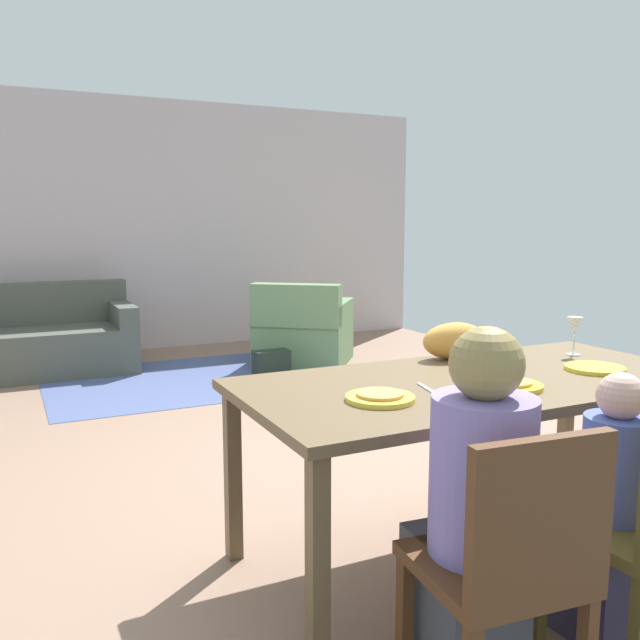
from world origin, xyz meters
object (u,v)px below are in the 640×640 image
person_child (605,518)px  wine_glass (575,328)px  plate_near_woman (595,368)px  person_man (473,526)px  armchair (303,332)px  plate_near_man (380,398)px  couch (20,342)px  dining_table (479,394)px  dining_chair_man (511,561)px  cat (455,341)px  plate_near_child (510,386)px  handbag (271,365)px

person_child → wine_glass: bearing=49.6°
plate_near_woman → person_child: person_child is taller
wine_glass → person_child: (-0.71, -0.84, -0.46)m
wine_glass → person_man: bearing=-146.4°
person_child → armchair: person_child is taller
plate_near_man → couch: size_ratio=0.13×
dining_table → armchair: armchair is taller
person_man → couch: (-1.08, 5.13, -0.21)m
dining_chair_man → cat: bearing=59.5°
cat → person_child: bearing=-91.6°
dining_table → wine_glass: size_ratio=10.60×
dining_chair_man → couch: bearing=101.4°
plate_near_woman → cat: bearing=130.1°
person_child → person_man: bearing=179.5°
dining_table → plate_near_child: size_ratio=7.89×
plate_near_woman → handbag: size_ratio=0.78×
plate_near_child → dining_chair_man: (-0.55, -0.65, -0.28)m
person_child → handbag: person_child is taller
plate_near_man → person_child: (0.54, -0.54, -0.34)m
dining_table → plate_near_woman: (0.54, -0.10, 0.08)m
dining_chair_man → handbag: 4.26m
plate_near_man → person_child: bearing=-44.7°
dining_chair_man → person_man: person_man is taller
dining_chair_man → handbag: dining_chair_man is taller
couch → plate_near_man: bearing=-76.9°
plate_near_child → armchair: armchair is taller
plate_near_child → armchair: 4.08m
wine_glass → person_man: 1.55m
dining_chair_man → person_man: (0.01, 0.17, 0.02)m
wine_glass → couch: 4.92m
armchair → handbag: (-0.52, -0.46, -0.19)m
cat → handbag: bearing=92.1°
person_child → couch: size_ratio=0.46×
plate_near_child → person_child: person_child is taller
plate_near_man → armchair: bearing=69.5°
couch → armchair: same height
wine_glass → cat: wine_glass is taller
armchair → couch: bearing=164.5°
handbag → dining_chair_man: bearing=-102.9°
plate_near_man → dining_chair_man: dining_chair_man is taller
plate_near_man → armchair: size_ratio=0.21×
plate_near_woman → cat: cat is taller
dining_table → wine_glass: 0.76m
dining_chair_man → cat: size_ratio=2.72×
dining_table → cat: bearing=67.7°
plate_near_woman → couch: 5.08m
dining_chair_man → armchair: (1.46, 4.60, -0.17)m
dining_table → armchair: 3.90m
person_child → armchair: (0.91, 4.43, -0.11)m
plate_near_child → plate_near_woman: (0.54, 0.08, 0.00)m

